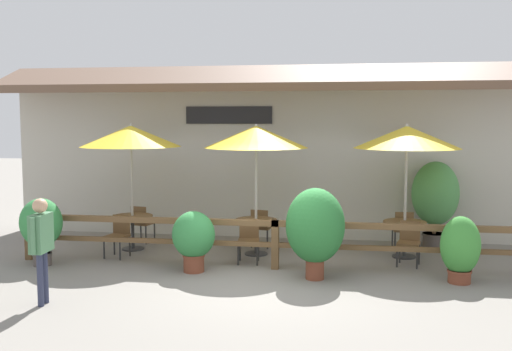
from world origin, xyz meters
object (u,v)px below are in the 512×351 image
(dining_table_middle, at_px, (256,226))
(potted_plant_broad_leaf, at_px, (315,227))
(dining_table_near, at_px, (133,222))
(chair_middle_streetside, at_px, (249,238))
(patio_umbrella_near, at_px, (131,136))
(chair_far_wallside, at_px, (403,228))
(chair_far_streetside, at_px, (409,241))
(potted_plant_entrance_palm, at_px, (435,196))
(chair_near_streetside, at_px, (118,234))
(chair_near_wallside, at_px, (142,222))
(dining_table_far, at_px, (405,229))
(potted_plant_tall_tropical, at_px, (460,248))
(patio_umbrella_far, at_px, (407,137))
(chair_middle_wallside, at_px, (261,226))
(potted_plant_corner_fern, at_px, (41,225))
(pedestrian, at_px, (41,237))
(patio_umbrella_middle, at_px, (256,137))
(potted_plant_small_flowering, at_px, (194,237))

(dining_table_middle, relative_size, potted_plant_broad_leaf, 0.54)
(dining_table_near, relative_size, chair_middle_streetside, 1.02)
(patio_umbrella_near, bearing_deg, chair_far_wallside, 7.80)
(chair_far_streetside, bearing_deg, potted_plant_entrance_palm, 80.12)
(chair_near_streetside, height_order, chair_near_wallside, same)
(dining_table_far, height_order, potted_plant_tall_tropical, potted_plant_tall_tropical)
(patio_umbrella_near, xyz_separation_m, dining_table_near, (0.00, 0.00, -1.92))
(patio_umbrella_far, relative_size, potted_plant_entrance_palm, 1.44)
(patio_umbrella_near, height_order, chair_middle_wallside, patio_umbrella_near)
(dining_table_near, relative_size, potted_plant_broad_leaf, 0.54)
(chair_near_wallside, xyz_separation_m, potted_plant_broad_leaf, (4.19, -2.50, 0.46))
(patio_umbrella_near, xyz_separation_m, potted_plant_corner_fern, (-1.28, -1.61, -1.71))
(potted_plant_corner_fern, bearing_deg, dining_table_middle, 20.86)
(chair_middle_streetside, xyz_separation_m, patio_umbrella_far, (3.17, 0.91, 2.03))
(chair_far_streetside, distance_m, potted_plant_entrance_palm, 2.08)
(patio_umbrella_far, relative_size, potted_plant_tall_tropical, 2.34)
(chair_middle_streetside, relative_size, potted_plant_corner_fern, 0.65)
(dining_table_far, distance_m, potted_plant_broad_leaf, 2.66)
(potted_plant_entrance_palm, bearing_deg, chair_far_streetside, -112.89)
(potted_plant_tall_tropical, bearing_deg, pedestrian, -161.58)
(dining_table_near, xyz_separation_m, pedestrian, (-0.00, -3.87, 0.47))
(patio_umbrella_middle, height_order, potted_plant_broad_leaf, patio_umbrella_middle)
(potted_plant_broad_leaf, bearing_deg, potted_plant_entrance_palm, 50.31)
(dining_table_far, distance_m, potted_plant_small_flowering, 4.46)
(potted_plant_entrance_palm, bearing_deg, potted_plant_small_flowering, -148.95)
(chair_near_wallside, xyz_separation_m, chair_middle_wallside, (2.85, -0.08, 0.00))
(potted_plant_corner_fern, bearing_deg, chair_near_wallside, 62.24)
(pedestrian, bearing_deg, chair_middle_streetside, -44.42)
(chair_far_wallside, relative_size, potted_plant_entrance_palm, 0.45)
(patio_umbrella_near, height_order, chair_near_wallside, patio_umbrella_near)
(potted_plant_broad_leaf, bearing_deg, chair_middle_streetside, 143.48)
(dining_table_middle, distance_m, potted_plant_tall_tropical, 4.20)
(dining_table_far, height_order, potted_plant_small_flowering, potted_plant_small_flowering)
(chair_near_wallside, height_order, potted_plant_broad_leaf, potted_plant_broad_leaf)
(chair_near_wallside, height_order, chair_far_wallside, same)
(dining_table_middle, bearing_deg, patio_umbrella_far, 4.00)
(dining_table_middle, bearing_deg, dining_table_near, 178.72)
(chair_near_streetside, xyz_separation_m, chair_near_wallside, (-0.01, 1.43, 0.00))
(chair_near_wallside, xyz_separation_m, patio_umbrella_far, (5.97, -0.56, 2.03))
(chair_far_streetside, bearing_deg, pedestrian, -137.43)
(potted_plant_tall_tropical, bearing_deg, potted_plant_entrance_palm, 89.73)
(dining_table_middle, height_order, potted_plant_corner_fern, potted_plant_corner_fern)
(patio_umbrella_far, xyz_separation_m, chair_far_streetside, (0.02, -0.66, -2.03))
(patio_umbrella_near, bearing_deg, chair_middle_wallside, 12.70)
(dining_table_near, xyz_separation_m, potted_plant_broad_leaf, (4.13, -1.78, 0.35))
(chair_near_wallside, relative_size, chair_middle_streetside, 1.00)
(patio_umbrella_near, distance_m, chair_middle_wallside, 3.52)
(potted_plant_corner_fern, relative_size, potted_plant_entrance_palm, 0.69)
(patio_umbrella_middle, relative_size, potted_plant_corner_fern, 2.08)
(chair_middle_streetside, distance_m, potted_plant_tall_tropical, 4.04)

